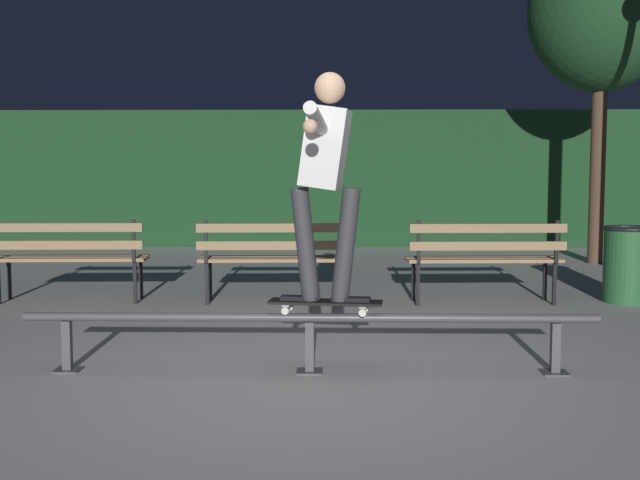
% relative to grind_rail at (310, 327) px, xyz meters
% --- Properties ---
extents(ground_plane, '(90.00, 90.00, 0.00)m').
position_rel_grind_rail_xyz_m(ground_plane, '(-0.00, -0.28, -0.32)').
color(ground_plane, '#ADAAA8').
extents(hedge_backdrop, '(24.00, 1.20, 2.40)m').
position_rel_grind_rail_xyz_m(hedge_backdrop, '(-0.00, 9.26, 0.88)').
color(hedge_backdrop, '#193D1E').
rests_on(hedge_backdrop, ground).
extents(grind_rail, '(3.99, 0.18, 0.41)m').
position_rel_grind_rail_xyz_m(grind_rail, '(0.00, 0.00, 0.00)').
color(grind_rail, '#47474C').
rests_on(grind_rail, ground).
extents(skateboard, '(0.80, 0.29, 0.09)m').
position_rel_grind_rail_xyz_m(skateboard, '(0.11, 0.00, 0.17)').
color(skateboard, black).
rests_on(skateboard, grind_rail).
extents(skateboarder, '(0.63, 1.40, 1.56)m').
position_rel_grind_rail_xyz_m(skateboarder, '(0.11, -0.00, 1.10)').
color(skateboarder, black).
rests_on(skateboarder, skateboard).
extents(park_bench_leftmost, '(1.62, 0.49, 0.88)m').
position_rel_grind_rail_xyz_m(park_bench_leftmost, '(-2.62, 2.81, 0.22)').
color(park_bench_leftmost, black).
rests_on(park_bench_leftmost, ground).
extents(park_bench_left_center, '(1.62, 0.49, 0.88)m').
position_rel_grind_rail_xyz_m(park_bench_left_center, '(-0.45, 2.81, 0.22)').
color(park_bench_left_center, black).
rests_on(park_bench_left_center, ground).
extents(park_bench_right_center, '(1.62, 0.49, 0.88)m').
position_rel_grind_rail_xyz_m(park_bench_right_center, '(1.71, 2.81, 0.22)').
color(park_bench_right_center, black).
rests_on(park_bench_right_center, ground).
extents(tree_far_right, '(2.11, 2.11, 4.81)m').
position_rel_grind_rail_xyz_m(tree_far_right, '(3.99, 6.43, 3.30)').
color(tree_far_right, '#4C3828').
rests_on(tree_far_right, ground).
extents(trash_can, '(0.52, 0.52, 0.80)m').
position_rel_grind_rail_xyz_m(trash_can, '(3.23, 2.97, 0.09)').
color(trash_can, '#23562D').
rests_on(trash_can, ground).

